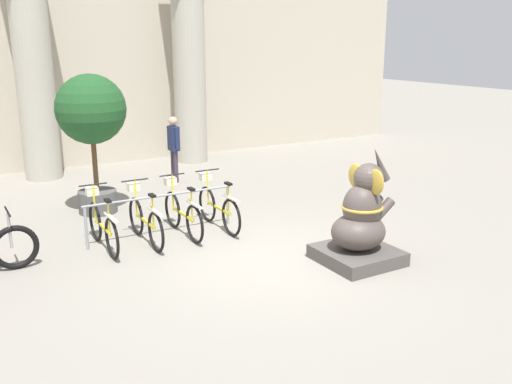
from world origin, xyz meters
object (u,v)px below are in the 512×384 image
(bicycle_0, at_px, (102,225))
(bicycle_3, at_px, (218,207))
(elephant_statue, at_px, (361,224))
(person_pedestrian, at_px, (174,143))
(potted_tree, at_px, (92,118))
(bicycle_1, at_px, (145,220))
(bicycle_2, at_px, (182,213))

(bicycle_0, height_order, bicycle_3, same)
(bicycle_3, relative_size, elephant_statue, 0.91)
(bicycle_3, relative_size, person_pedestrian, 1.04)
(bicycle_3, xyz_separation_m, potted_tree, (-1.66, 2.13, 1.50))
(bicycle_0, distance_m, potted_tree, 2.65)
(person_pedestrian, height_order, potted_tree, potted_tree)
(bicycle_1, distance_m, potted_tree, 2.66)
(bicycle_3, bearing_deg, bicycle_2, -179.11)
(bicycle_2, bearing_deg, bicycle_1, -176.11)
(bicycle_1, bearing_deg, bicycle_3, 2.39)
(bicycle_2, bearing_deg, potted_tree, 113.89)
(bicycle_2, relative_size, bicycle_3, 1.00)
(potted_tree, bearing_deg, bicycle_2, -66.11)
(bicycle_0, height_order, person_pedestrian, person_pedestrian)
(elephant_statue, bearing_deg, bicycle_2, 126.52)
(bicycle_2, height_order, elephant_statue, elephant_statue)
(elephant_statue, relative_size, person_pedestrian, 1.15)
(bicycle_0, relative_size, bicycle_2, 1.00)
(bicycle_0, relative_size, bicycle_3, 1.00)
(bicycle_0, xyz_separation_m, bicycle_3, (2.15, 0.00, 0.00))
(bicycle_0, bearing_deg, elephant_statue, -37.79)
(potted_tree, bearing_deg, bicycle_1, -84.03)
(bicycle_2, bearing_deg, elephant_statue, -53.48)
(person_pedestrian, xyz_separation_m, potted_tree, (-2.32, -1.57, 0.96))
(bicycle_0, relative_size, bicycle_1, 1.00)
(bicycle_1, relative_size, person_pedestrian, 1.04)
(bicycle_1, distance_m, person_pedestrian, 4.33)
(potted_tree, bearing_deg, bicycle_0, -102.95)
(elephant_statue, bearing_deg, bicycle_0, 142.21)
(bicycle_0, xyz_separation_m, bicycle_2, (1.43, -0.01, 0.00))
(potted_tree, bearing_deg, bicycle_3, -51.94)
(bicycle_3, relative_size, potted_tree, 0.60)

